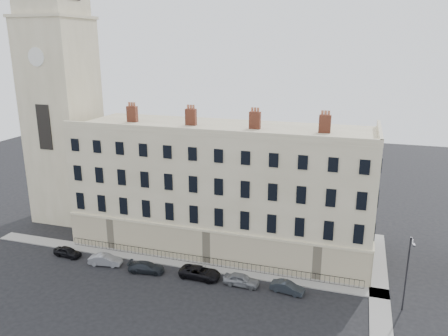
% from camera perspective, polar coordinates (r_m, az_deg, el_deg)
% --- Properties ---
extents(ground, '(160.00, 160.00, 0.00)m').
position_cam_1_polar(ground, '(45.58, 2.55, -16.73)').
color(ground, black).
rests_on(ground, ground).
extents(terrace, '(36.22, 12.22, 17.00)m').
position_cam_1_polar(terrace, '(54.30, -0.20, -2.43)').
color(terrace, '#C3B791').
rests_on(terrace, ground).
extents(church_tower, '(8.00, 8.13, 44.00)m').
position_cam_1_polar(church_tower, '(64.97, -20.60, 9.68)').
color(church_tower, '#C3B791').
rests_on(church_tower, ground).
extents(pavement_terrace, '(48.00, 2.00, 0.12)m').
position_cam_1_polar(pavement_terrace, '(52.56, -6.83, -12.02)').
color(pavement_terrace, gray).
rests_on(pavement_terrace, ground).
extents(pavement_east_return, '(2.00, 24.00, 0.12)m').
position_cam_1_polar(pavement_east_return, '(51.51, 19.52, -13.51)').
color(pavement_east_return, gray).
rests_on(pavement_east_return, ground).
extents(railings, '(35.00, 0.04, 0.96)m').
position_cam_1_polar(railings, '(51.30, -2.49, -12.03)').
color(railings, black).
rests_on(railings, ground).
extents(car_a, '(3.61, 1.73, 1.19)m').
position_cam_1_polar(car_a, '(56.42, -19.76, -10.26)').
color(car_a, black).
rests_on(car_a, ground).
extents(car_b, '(3.97, 1.90, 1.25)m').
position_cam_1_polar(car_b, '(53.11, -15.23, -11.50)').
color(car_b, gray).
rests_on(car_b, ground).
extents(car_c, '(4.25, 2.20, 1.18)m').
position_cam_1_polar(car_c, '(50.63, -10.11, -12.64)').
color(car_c, '#1F242A').
rests_on(car_c, ground).
extents(car_d, '(4.62, 2.26, 1.26)m').
position_cam_1_polar(car_d, '(48.85, -3.16, -13.47)').
color(car_d, black).
rests_on(car_d, ground).
extents(car_e, '(3.87, 1.67, 1.30)m').
position_cam_1_polar(car_e, '(47.45, 2.28, -14.38)').
color(car_e, gray).
rests_on(car_e, ground).
extents(car_f, '(3.65, 1.75, 1.15)m').
position_cam_1_polar(car_f, '(46.73, 8.27, -15.17)').
color(car_f, '#22282E').
rests_on(car_f, ground).
extents(streetlamp, '(0.33, 1.64, 7.60)m').
position_cam_1_polar(streetlamp, '(45.05, 22.80, -12.31)').
color(streetlamp, '#2C2C31').
rests_on(streetlamp, ground).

